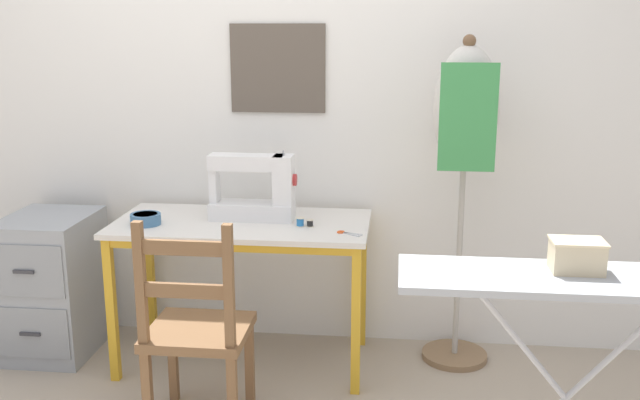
# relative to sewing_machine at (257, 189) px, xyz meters

# --- Properties ---
(ground_plane) EXTENTS (14.00, 14.00, 0.00)m
(ground_plane) POSITION_rel_sewing_machine_xyz_m (-0.07, -0.34, -0.86)
(ground_plane) COLOR tan
(wall_back) EXTENTS (10.00, 0.07, 2.55)m
(wall_back) POSITION_rel_sewing_machine_xyz_m (-0.07, 0.31, 0.42)
(wall_back) COLOR silver
(wall_back) RESTS_ON ground_plane
(sewing_table) EXTENTS (1.20, 0.59, 0.71)m
(sewing_table) POSITION_rel_sewing_machine_xyz_m (-0.07, -0.06, -0.23)
(sewing_table) COLOR silver
(sewing_table) RESTS_ON ground_plane
(sewing_machine) EXTENTS (0.41, 0.15, 0.33)m
(sewing_machine) POSITION_rel_sewing_machine_xyz_m (0.00, 0.00, 0.00)
(sewing_machine) COLOR white
(sewing_machine) RESTS_ON sewing_table
(fabric_bowl) EXTENTS (0.14, 0.14, 0.05)m
(fabric_bowl) POSITION_rel_sewing_machine_xyz_m (-0.49, -0.15, -0.12)
(fabric_bowl) COLOR teal
(fabric_bowl) RESTS_ON sewing_table
(scissors) EXTENTS (0.12, 0.08, 0.01)m
(scissors) POSITION_rel_sewing_machine_xyz_m (0.43, -0.20, -0.14)
(scissors) COLOR silver
(scissors) RESTS_ON sewing_table
(thread_spool_near_machine) EXTENTS (0.04, 0.04, 0.04)m
(thread_spool_near_machine) POSITION_rel_sewing_machine_xyz_m (0.22, -0.10, -0.12)
(thread_spool_near_machine) COLOR #2875C1
(thread_spool_near_machine) RESTS_ON sewing_table
(thread_spool_mid_table) EXTENTS (0.04, 0.04, 0.03)m
(thread_spool_mid_table) POSITION_rel_sewing_machine_xyz_m (0.26, -0.11, -0.13)
(thread_spool_mid_table) COLOR black
(thread_spool_mid_table) RESTS_ON sewing_table
(wooden_chair) EXTENTS (0.40, 0.38, 0.90)m
(wooden_chair) POSITION_rel_sewing_machine_xyz_m (-0.12, -0.65, -0.44)
(wooden_chair) COLOR brown
(wooden_chair) RESTS_ON ground_plane
(filing_cabinet) EXTENTS (0.41, 0.51, 0.70)m
(filing_cabinet) POSITION_rel_sewing_machine_xyz_m (-1.04, -0.03, -0.51)
(filing_cabinet) COLOR #93999E
(filing_cabinet) RESTS_ON ground_plane
(dress_form) EXTENTS (0.32, 0.32, 1.57)m
(dress_form) POSITION_rel_sewing_machine_xyz_m (0.96, 0.09, 0.28)
(dress_form) COLOR #846647
(dress_form) RESTS_ON ground_plane
(ironing_board) EXTENTS (1.12, 0.33, 0.84)m
(ironing_board) POSITION_rel_sewing_machine_xyz_m (1.23, -1.01, -0.07)
(ironing_board) COLOR #ADB2B7
(ironing_board) RESTS_ON ground_plane
(storage_box) EXTENTS (0.17, 0.12, 0.11)m
(storage_box) POSITION_rel_sewing_machine_xyz_m (1.24, -0.96, 0.03)
(storage_box) COLOR beige
(storage_box) RESTS_ON ironing_board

